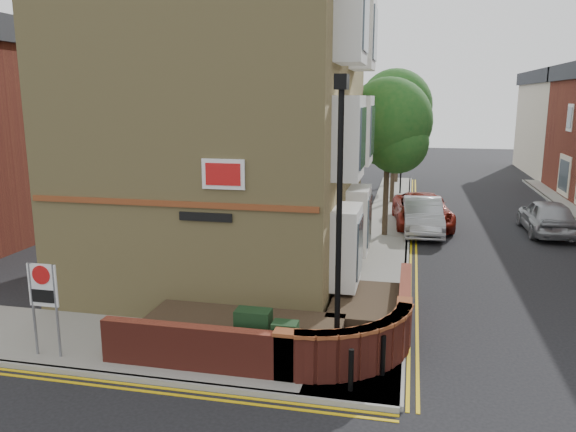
{
  "coord_description": "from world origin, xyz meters",
  "views": [
    {
      "loc": [
        3.01,
        -10.07,
        5.98
      ],
      "look_at": [
        -0.1,
        4.0,
        2.92
      ],
      "focal_mm": 35.0,
      "sensor_mm": 36.0,
      "label": 1
    }
  ],
  "objects_px": {
    "utility_cabinet_large": "(254,335)",
    "lamppost": "(339,227)",
    "zone_sign": "(43,293)",
    "silver_car_near": "(422,216)"
  },
  "relations": [
    {
      "from": "zone_sign",
      "to": "silver_car_near",
      "type": "distance_m",
      "value": 17.02
    },
    {
      "from": "utility_cabinet_large",
      "to": "zone_sign",
      "type": "xyz_separation_m",
      "value": [
        -4.7,
        -0.8,
        0.92
      ]
    },
    {
      "from": "lamppost",
      "to": "silver_car_near",
      "type": "relative_size",
      "value": 1.34
    },
    {
      "from": "utility_cabinet_large",
      "to": "silver_car_near",
      "type": "distance_m",
      "value": 14.4
    },
    {
      "from": "zone_sign",
      "to": "silver_car_near",
      "type": "xyz_separation_m",
      "value": [
        8.6,
        14.66,
        -0.87
      ]
    },
    {
      "from": "utility_cabinet_large",
      "to": "silver_car_near",
      "type": "height_order",
      "value": "silver_car_near"
    },
    {
      "from": "lamppost",
      "to": "zone_sign",
      "type": "relative_size",
      "value": 2.86
    },
    {
      "from": "utility_cabinet_large",
      "to": "lamppost",
      "type": "bearing_deg",
      "value": -3.01
    },
    {
      "from": "lamppost",
      "to": "zone_sign",
      "type": "bearing_deg",
      "value": -173.93
    },
    {
      "from": "utility_cabinet_large",
      "to": "zone_sign",
      "type": "relative_size",
      "value": 0.55
    }
  ]
}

